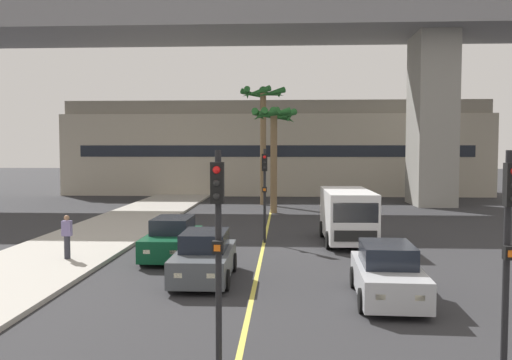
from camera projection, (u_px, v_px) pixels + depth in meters
sidewalk_left at (41, 262)px, 19.91m from camera, size 4.80×80.00×0.15m
lane_stripe_center at (266, 232)px, 27.47m from camera, size 0.14×56.00×0.01m
bridge_overpass at (287, 26)px, 40.42m from camera, size 74.00×8.00×16.81m
pier_building_backdrop at (275, 149)px, 51.14m from camera, size 38.11×8.04×8.43m
car_queue_front at (204, 258)px, 17.41m from camera, size 1.86×4.11×1.56m
car_queue_second at (387, 274)px, 15.15m from camera, size 1.96×4.16×1.56m
car_queue_third at (172, 239)px, 20.90m from camera, size 1.86×4.11×1.56m
delivery_van at (347, 214)px, 24.19m from camera, size 2.21×5.27×2.36m
traffic_light_median_near at (218, 230)px, 10.09m from camera, size 0.24×0.37×4.20m
traffic_light_right_far_corner at (509, 235)px, 9.55m from camera, size 0.24×0.37×4.20m
traffic_light_median_far at (265, 182)px, 24.08m from camera, size 0.24×0.37×4.20m
palm_tree_near_median at (263, 114)px, 40.28m from camera, size 3.49×3.61×8.80m
palm_tree_mid_median at (274, 128)px, 35.17m from camera, size 3.02×3.07×6.91m
pedestrian_near_crosswalk at (67, 236)px, 20.03m from camera, size 0.34×0.22×1.62m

